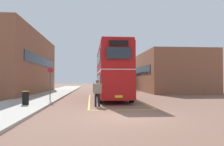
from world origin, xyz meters
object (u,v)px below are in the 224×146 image
Objects in this scene: pedestrian_boarding at (97,91)px; bus_stop_sign at (50,80)px; single_deck_bus at (122,80)px; litter_bin at (26,98)px; double_decker_bus at (112,72)px.

bus_stop_sign is (-3.77, 3.77, 0.69)m from pedestrian_boarding.
litter_bin is at bearing -111.55° from single_deck_bus.
litter_bin is at bearing -104.52° from bus_stop_sign.
pedestrian_boarding is at bearing -45.00° from bus_stop_sign.
single_deck_bus is 9.61× the size of litter_bin.
single_deck_bus is at bearing 67.32° from bus_stop_sign.
bus_stop_sign is at bearing 135.00° from pedestrian_boarding.
pedestrian_boarding is at bearing -3.69° from litter_bin.
double_decker_bus is 6.07m from pedestrian_boarding.
litter_bin is (-6.07, -5.41, -1.93)m from double_decker_bus.
double_decker_bus is 18.80m from single_deck_bus.
single_deck_bus is 24.66m from pedestrian_boarding.
litter_bin is (-9.43, -23.89, -1.05)m from single_deck_bus.
double_decker_bus is 6.04× the size of pedestrian_boarding.
single_deck_bus is at bearing 78.87° from pedestrian_boarding.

